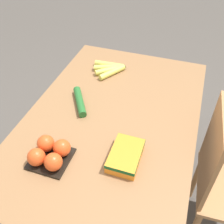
{
  "coord_description": "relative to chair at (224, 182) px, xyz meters",
  "views": [
    {
      "loc": [
        0.93,
        0.31,
        1.71
      ],
      "look_at": [
        0.0,
        0.0,
        0.81
      ],
      "focal_mm": 42.0,
      "sensor_mm": 36.0,
      "label": 1
    }
  ],
  "objects": [
    {
      "name": "ground_plane",
      "position": [
        0.0,
        -0.64,
        -0.48
      ],
      "size": [
        12.0,
        12.0,
        0.0
      ],
      "primitive_type": "plane",
      "color": "#4C4742"
    },
    {
      "name": "tomato_pack",
      "position": [
        0.35,
        -0.8,
        0.34
      ],
      "size": [
        0.17,
        0.17,
        0.09
      ],
      "color": "black",
      "rests_on": "dining_table"
    },
    {
      "name": "banana_bunch",
      "position": [
        -0.39,
        -0.78,
        0.31
      ],
      "size": [
        0.19,
        0.2,
        0.04
      ],
      "color": "brown",
      "rests_on": "dining_table"
    },
    {
      "name": "cucumber_near",
      "position": [
        -0.03,
        -0.83,
        0.32
      ],
      "size": [
        0.21,
        0.15,
        0.04
      ],
      "color": "#236028",
      "rests_on": "dining_table"
    },
    {
      "name": "dining_table",
      "position": [
        0.0,
        -0.64,
        0.19
      ],
      "size": [
        1.32,
        0.86,
        0.78
      ],
      "color": "olive",
      "rests_on": "ground_plane"
    },
    {
      "name": "chair",
      "position": [
        0.0,
        0.0,
        0.0
      ],
      "size": [
        0.44,
        0.42,
        0.93
      ],
      "rotation": [
        0.0,
        0.0,
        3.19
      ],
      "color": "#A87547",
      "rests_on": "ground_plane"
    },
    {
      "name": "carrot_bag",
      "position": [
        0.25,
        -0.49,
        0.33
      ],
      "size": [
        0.19,
        0.13,
        0.05
      ],
      "color": "orange",
      "rests_on": "dining_table"
    }
  ]
}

